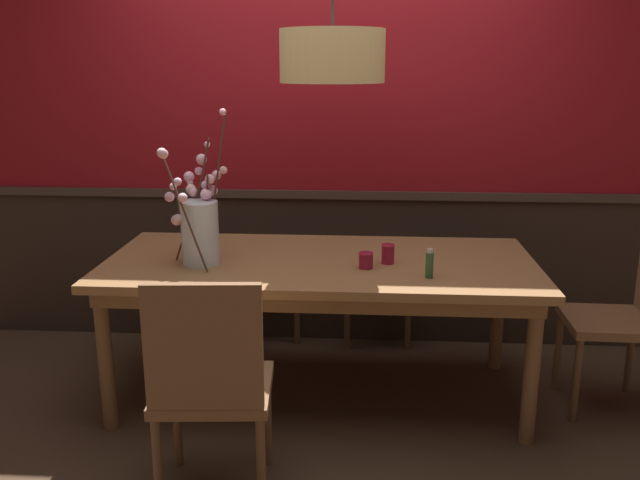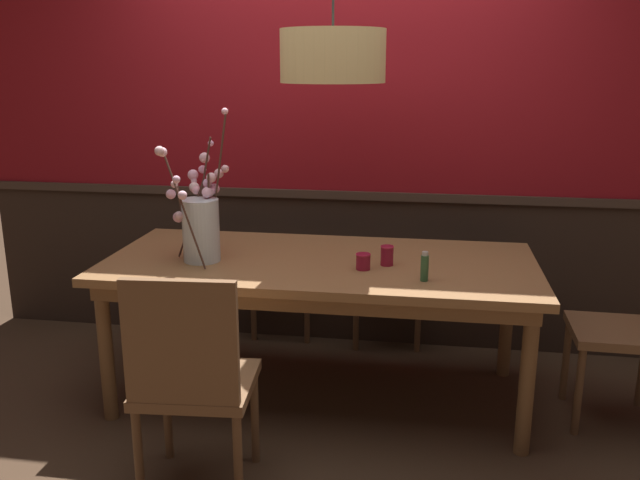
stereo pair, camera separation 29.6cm
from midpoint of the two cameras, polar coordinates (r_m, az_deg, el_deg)
name	(u,v)px [view 2 (the right image)]	position (r m, az deg, el deg)	size (l,w,h in m)	color
ground_plane	(320,394)	(3.67, 2.37, -13.04)	(24.00, 24.00, 0.00)	#422D1E
back_wall	(341,119)	(4.07, 3.96, 10.25)	(4.57, 0.14, 2.80)	#2D2119
dining_table	(320,274)	(3.41, 2.49, -2.95)	(2.16, 0.99, 0.75)	olive
chair_near_side_left	(191,375)	(2.68, -7.77, -11.40)	(0.48, 0.46, 0.97)	brown
chair_head_east_end	(635,322)	(3.61, 27.46, -6.28)	(0.44, 0.42, 0.92)	brown
chair_far_side_left	(288,251)	(4.38, -0.85, -0.99)	(0.41, 0.44, 0.92)	brown
chair_far_side_right	(387,258)	(4.28, 7.71, -1.57)	(0.47, 0.46, 0.92)	brown
vase_with_blossoms	(200,225)	(3.35, -7.70, 1.23)	(0.31, 0.44, 0.75)	silver
candle_holder_nearer_center	(363,261)	(3.23, 6.33, -1.85)	(0.07, 0.07, 0.08)	maroon
candle_holder_nearer_edge	(387,255)	(3.31, 8.29, -1.34)	(0.07, 0.07, 0.10)	maroon
condiment_bottle	(425,267)	(3.10, 11.63, -2.31)	(0.04, 0.04, 0.14)	#2D5633
pendant_lamp	(333,56)	(3.28, 3.79, 15.37)	(0.50, 0.50, 1.18)	tan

